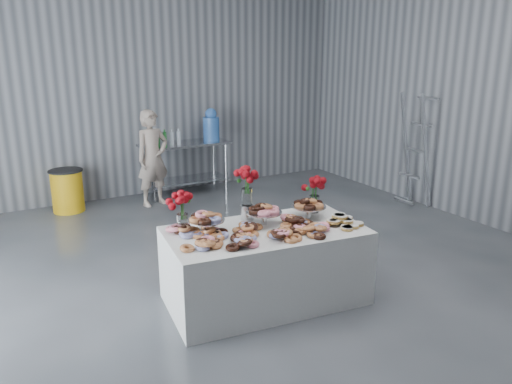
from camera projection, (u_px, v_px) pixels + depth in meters
ground at (262, 308)px, 4.84m from camera, size 9.00×9.00×0.00m
room_walls at (229, 22)px, 4.04m from camera, size 8.04×9.04×4.02m
display_table at (265, 265)px, 4.91m from camera, size 2.00×1.21×0.75m
prep_table at (185, 159)px, 8.51m from camera, size 1.50×0.60×0.90m
donut_mounds at (268, 227)px, 4.75m from camera, size 1.89×1.00×0.09m
cake_stand_left at (206, 218)px, 4.69m from camera, size 0.36×0.36×0.17m
cake_stand_mid at (264, 211)px, 4.92m from camera, size 0.36×0.36×0.17m
cake_stand_right at (309, 205)px, 5.11m from camera, size 0.36×0.36×0.17m
danish_pile at (341, 219)px, 4.94m from camera, size 0.48×0.48×0.11m
bouquet_left at (182, 202)px, 4.67m from camera, size 0.26×0.26×0.42m
bouquet_right at (315, 185)px, 5.25m from camera, size 0.26×0.26×0.42m
bouquet_center at (247, 184)px, 4.99m from camera, size 0.26×0.26×0.57m
water_jug at (211, 126)px, 8.60m from camera, size 0.28×0.28×0.55m
drink_bottles at (168, 137)px, 8.16m from camera, size 0.54×0.08×0.27m
person at (153, 158)px, 7.89m from camera, size 0.63×0.49×1.53m
trash_barrel at (67, 191)px, 7.67m from camera, size 0.51×0.51×0.66m
stepladder at (415, 150)px, 7.77m from camera, size 0.61×0.46×1.82m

